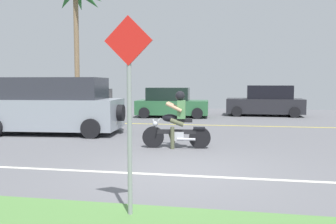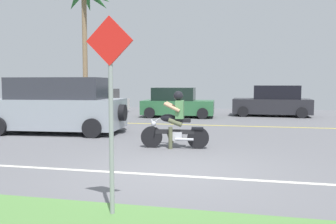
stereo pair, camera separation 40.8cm
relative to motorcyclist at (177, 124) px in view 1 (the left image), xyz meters
name	(u,v)px [view 1 (the left image)]	position (x,y,z in m)	size (l,w,h in m)	color
ground	(195,146)	(0.45, 0.54, -0.68)	(56.00, 30.00, 0.04)	slate
lane_line_near	(178,175)	(0.45, -2.81, -0.66)	(50.40, 0.12, 0.01)	silver
lane_line_far	(207,125)	(0.45, 5.45, -0.66)	(50.40, 0.12, 0.01)	yellow
motorcyclist	(177,124)	(0.00, 0.00, 0.00)	(1.87, 0.61, 1.56)	black
suv_nearby	(55,106)	(-4.69, 2.08, 0.30)	(4.89, 2.55, 1.97)	#8C939E
parked_car_0	(87,101)	(-7.24, 10.73, 0.02)	(4.20, 1.98, 1.45)	beige
parked_car_1	(171,103)	(-1.66, 8.80, 0.06)	(3.84, 2.11, 1.55)	#2D663D
parked_car_2	(266,102)	(3.35, 10.44, 0.11)	(4.14, 2.09, 1.67)	#232328
palm_tree_0	(76,0)	(-8.70, 12.60, 6.60)	(4.11, 4.04, 8.49)	#846B4C
motorcyclist_distant	(103,110)	(-4.27, 5.71, -0.09)	(1.59, 0.59, 1.35)	black
street_sign	(129,97)	(0.16, -5.03, 0.92)	(0.62, 0.06, 2.60)	gray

